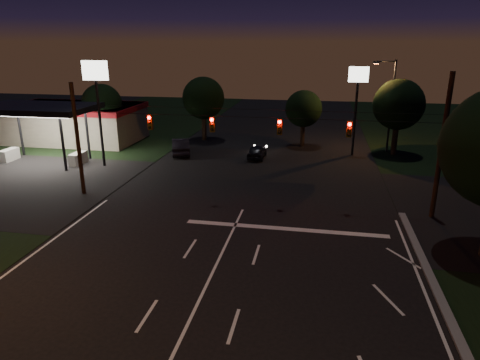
# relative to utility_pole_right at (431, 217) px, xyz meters

# --- Properties ---
(ground) EXTENTS (140.00, 140.00, 0.00)m
(ground) POSITION_rel_utility_pole_right_xyz_m (-12.00, -15.00, 0.00)
(ground) COLOR black
(ground) RESTS_ON ground
(stop_bar) EXTENTS (12.00, 0.50, 0.01)m
(stop_bar) POSITION_rel_utility_pole_right_xyz_m (-9.00, -3.50, 0.01)
(stop_bar) COLOR silver
(stop_bar) RESTS_ON ground
(utility_pole_right) EXTENTS (0.30, 0.30, 9.00)m
(utility_pole_right) POSITION_rel_utility_pole_right_xyz_m (0.00, 0.00, 0.00)
(utility_pole_right) COLOR black
(utility_pole_right) RESTS_ON ground
(utility_pole_left) EXTENTS (0.28, 0.28, 8.00)m
(utility_pole_left) POSITION_rel_utility_pole_right_xyz_m (-24.00, 0.00, 0.00)
(utility_pole_left) COLOR black
(utility_pole_left) RESTS_ON ground
(signal_span) EXTENTS (24.00, 0.40, 1.56)m
(signal_span) POSITION_rel_utility_pole_right_xyz_m (-12.00, -0.04, 5.50)
(signal_span) COLOR black
(signal_span) RESTS_ON ground
(gas_station) EXTENTS (14.20, 16.10, 5.25)m
(gas_station) POSITION_rel_utility_pole_right_xyz_m (-33.86, 15.39, 2.38)
(gas_station) COLOR gray
(gas_station) RESTS_ON ground
(pole_sign_left_near) EXTENTS (2.20, 0.30, 9.10)m
(pole_sign_left_near) POSITION_rel_utility_pole_right_xyz_m (-26.00, 7.00, 6.98)
(pole_sign_left_near) COLOR black
(pole_sign_left_near) RESTS_ON ground
(pole_sign_right) EXTENTS (1.80, 0.30, 8.40)m
(pole_sign_right) POSITION_rel_utility_pole_right_xyz_m (-4.00, 15.00, 6.24)
(pole_sign_right) COLOR black
(pole_sign_right) RESTS_ON ground
(street_light_right_far) EXTENTS (2.20, 0.35, 9.00)m
(street_light_right_far) POSITION_rel_utility_pole_right_xyz_m (-0.76, 17.00, 5.24)
(street_light_right_far) COLOR black
(street_light_right_far) RESTS_ON ground
(tree_far_a) EXTENTS (4.20, 4.20, 6.42)m
(tree_far_a) POSITION_rel_utility_pole_right_xyz_m (-29.98, 15.12, 4.26)
(tree_far_a) COLOR black
(tree_far_a) RESTS_ON ground
(tree_far_b) EXTENTS (4.60, 4.60, 6.98)m
(tree_far_b) POSITION_rel_utility_pole_right_xyz_m (-19.98, 19.13, 4.61)
(tree_far_b) COLOR black
(tree_far_b) RESTS_ON ground
(tree_far_c) EXTENTS (3.80, 3.80, 5.86)m
(tree_far_c) POSITION_rel_utility_pole_right_xyz_m (-8.98, 18.10, 3.90)
(tree_far_c) COLOR black
(tree_far_c) RESTS_ON ground
(tree_far_d) EXTENTS (4.80, 4.80, 7.30)m
(tree_far_d) POSITION_rel_utility_pole_right_xyz_m (0.02, 16.13, 4.83)
(tree_far_d) COLOR black
(tree_far_d) RESTS_ON ground
(car_oncoming_a) EXTENTS (1.59, 3.76, 1.27)m
(car_oncoming_a) POSITION_rel_utility_pole_right_xyz_m (-13.00, 12.23, 0.63)
(car_oncoming_a) COLOR black
(car_oncoming_a) RESTS_ON ground
(car_oncoming_b) EXTENTS (3.07, 4.99, 1.55)m
(car_oncoming_b) POSITION_rel_utility_pole_right_xyz_m (-20.62, 12.45, 0.78)
(car_oncoming_b) COLOR black
(car_oncoming_b) RESTS_ON ground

